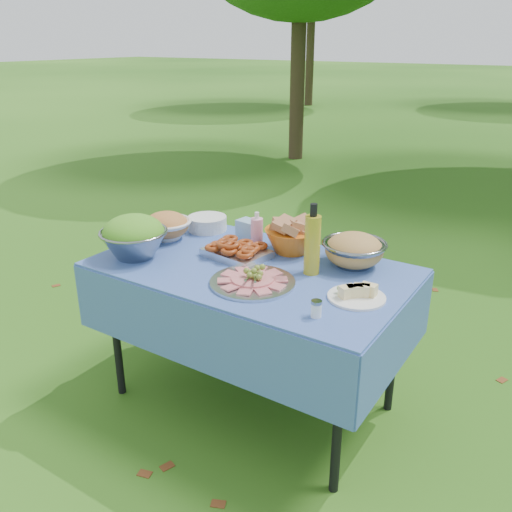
{
  "coord_description": "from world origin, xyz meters",
  "views": [
    {
      "loc": [
        1.29,
        -1.95,
        1.76
      ],
      "look_at": [
        0.03,
        0.0,
        0.82
      ],
      "focal_mm": 38.0,
      "sensor_mm": 36.0,
      "label": 1
    }
  ],
  "objects": [
    {
      "name": "shaker",
      "position": [
        0.48,
        -0.28,
        0.8
      ],
      "size": [
        0.05,
        0.05,
        0.07
      ],
      "primitive_type": "cylinder",
      "rotation": [
        0.0,
        0.0,
        0.14
      ],
      "color": "white",
      "rests_on": "picnic_table"
    },
    {
      "name": "bread_bowl",
      "position": [
        0.06,
        0.27,
        0.85
      ],
      "size": [
        0.35,
        0.35,
        0.18
      ],
      "primitive_type": null,
      "rotation": [
        0.0,
        0.0,
        -0.34
      ],
      "color": "orange",
      "rests_on": "picnic_table"
    },
    {
      "name": "ground",
      "position": [
        0.0,
        0.0,
        0.0
      ],
      "size": [
        80.0,
        80.0,
        0.0
      ],
      "primitive_type": "plane",
      "color": "#153E0B",
      "rests_on": "ground"
    },
    {
      "name": "pasta_bowl_steel",
      "position": [
        0.4,
        0.27,
        0.84
      ],
      "size": [
        0.3,
        0.3,
        0.16
      ],
      "primitive_type": null,
      "rotation": [
        0.0,
        0.0,
        -0.01
      ],
      "color": "gray",
      "rests_on": "picnic_table"
    },
    {
      "name": "salad_bowl",
      "position": [
        -0.54,
        -0.21,
        0.87
      ],
      "size": [
        0.39,
        0.39,
        0.21
      ],
      "primitive_type": null,
      "rotation": [
        0.0,
        0.0,
        0.23
      ],
      "color": "gray",
      "rests_on": "picnic_table"
    },
    {
      "name": "charcuterie_platter",
      "position": [
        0.11,
        -0.16,
        0.8
      ],
      "size": [
        0.45,
        0.45,
        0.09
      ],
      "primitive_type": "cylinder",
      "rotation": [
        0.0,
        0.0,
        -0.23
      ],
      "color": "#BABEC2",
      "rests_on": "picnic_table"
    },
    {
      "name": "plate_stack",
      "position": [
        -0.49,
        0.3,
        0.8
      ],
      "size": [
        0.26,
        0.26,
        0.08
      ],
      "primitive_type": "cylinder",
      "rotation": [
        0.0,
        0.0,
        -0.24
      ],
      "color": "white",
      "rests_on": "picnic_table"
    },
    {
      "name": "oil_bottle",
      "position": [
        0.27,
        0.08,
        0.93
      ],
      "size": [
        0.09,
        0.09,
        0.33
      ],
      "primitive_type": "cylinder",
      "rotation": [
        0.0,
        0.0,
        -0.28
      ],
      "color": "gold",
      "rests_on": "picnic_table"
    },
    {
      "name": "sanitizer_bottle",
      "position": [
        -0.13,
        0.24,
        0.85
      ],
      "size": [
        0.08,
        0.08,
        0.18
      ],
      "primitive_type": "cylinder",
      "rotation": [
        0.0,
        0.0,
        0.24
      ],
      "color": "#FFA2C6",
      "rests_on": "picnic_table"
    },
    {
      "name": "picnic_table",
      "position": [
        0.0,
        0.0,
        0.38
      ],
      "size": [
        1.46,
        0.86,
        0.76
      ],
      "primitive_type": "cube",
      "color": "#76A9E2",
      "rests_on": "ground"
    },
    {
      "name": "pasta_bowl_white",
      "position": [
        -0.59,
        0.07,
        0.83
      ],
      "size": [
        0.32,
        0.32,
        0.15
      ],
      "primitive_type": null,
      "rotation": [
        0.0,
        0.0,
        -0.28
      ],
      "color": "white",
      "rests_on": "picnic_table"
    },
    {
      "name": "cheese_plate",
      "position": [
        0.55,
        -0.05,
        0.79
      ],
      "size": [
        0.25,
        0.25,
        0.07
      ],
      "primitive_type": "cylinder",
      "rotation": [
        0.0,
        0.0,
        -0.05
      ],
      "color": "white",
      "rests_on": "picnic_table"
    },
    {
      "name": "wipes_box",
      "position": [
        -0.21,
        0.3,
        0.81
      ],
      "size": [
        0.13,
        0.1,
        0.11
      ],
      "primitive_type": "cube",
      "rotation": [
        0.0,
        0.0,
        -0.14
      ],
      "color": "#8CB5DA",
      "rests_on": "picnic_table"
    },
    {
      "name": "fried_tray",
      "position": [
        -0.13,
        0.06,
        0.8
      ],
      "size": [
        0.33,
        0.25,
        0.07
      ],
      "primitive_type": "cube",
      "rotation": [
        0.0,
        0.0,
        -0.13
      ],
      "color": "silver",
      "rests_on": "picnic_table"
    }
  ]
}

